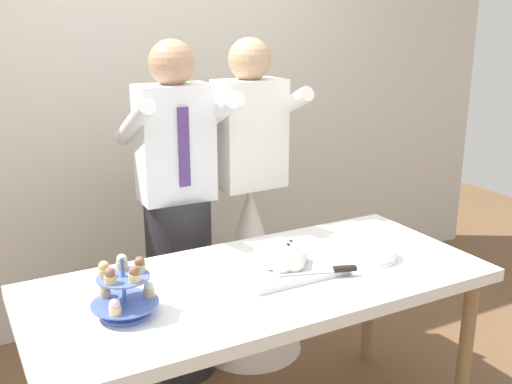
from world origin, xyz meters
TOP-DOWN VIEW (x-y plane):
  - rear_wall at (0.00, 1.44)m, footprint 5.20×0.10m
  - dessert_table at (0.00, 0.00)m, footprint 1.80×0.80m
  - cupcake_stand at (-0.55, -0.05)m, footprint 0.23×0.23m
  - main_cake_tray at (0.11, 0.01)m, footprint 0.43×0.34m
  - plate_stack at (0.50, -0.05)m, footprint 0.21×0.21m
  - person_groom at (-0.08, 0.69)m, footprint 0.47×0.50m
  - person_bride at (0.33, 0.72)m, footprint 0.56×0.56m

SIDE VIEW (x-z plane):
  - person_bride at x=0.33m, z-range -0.25..1.41m
  - dessert_table at x=0.00m, z-range 0.31..1.09m
  - person_groom at x=-0.08m, z-range -0.08..1.58m
  - plate_stack at x=0.50m, z-range 0.77..0.83m
  - main_cake_tray at x=0.11m, z-range 0.76..0.88m
  - cupcake_stand at x=-0.55m, z-range 0.76..0.97m
  - rear_wall at x=0.00m, z-range 0.00..2.90m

